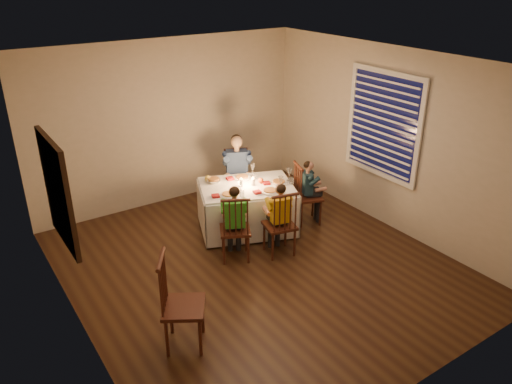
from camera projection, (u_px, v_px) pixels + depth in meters
ground at (258, 265)px, 6.50m from camera, size 5.00×5.00×0.00m
wall_left at (66, 223)px, 4.82m from camera, size 0.02×5.00×2.60m
wall_right at (389, 139)px, 7.10m from camera, size 0.02×5.00×2.60m
wall_back at (169, 123)px, 7.84m from camera, size 4.50×0.02×2.60m
ceiling at (258, 63)px, 5.42m from camera, size 5.00×5.00×0.00m
dining_table at (247, 198)px, 7.19m from camera, size 1.60×1.39×0.67m
chair_adult at (238, 207)px, 8.06m from camera, size 0.51×0.50×0.95m
chair_near_left at (236, 257)px, 6.67m from camera, size 0.52×0.51×0.95m
chair_near_right at (279, 253)px, 6.79m from camera, size 0.46×0.45×0.95m
chair_end at (307, 222)px, 7.60m from camera, size 0.48×0.49×0.95m
chair_extra at (186, 343)px, 5.16m from camera, size 0.58×0.58×1.05m
adult at (238, 207)px, 8.06m from camera, size 0.56×0.55×1.21m
child_green at (236, 257)px, 6.67m from camera, size 0.45×0.44×1.05m
child_yellow at (279, 253)px, 6.79m from camera, size 0.39×0.37×1.03m
child_teal at (307, 222)px, 7.60m from camera, size 0.37×0.38×0.99m
setting_adult at (242, 178)px, 7.35m from camera, size 0.34×0.34×0.02m
setting_green at (229, 195)px, 6.80m from camera, size 0.34×0.34×0.02m
setting_yellow at (270, 191)px, 6.92m from camera, size 0.34×0.34×0.02m
setting_teal at (279, 182)px, 7.20m from camera, size 0.34×0.34×0.02m
candle_left at (241, 183)px, 7.07m from camera, size 0.06×0.06×0.10m
candle_right at (253, 182)px, 7.11m from camera, size 0.06×0.06×0.10m
squash at (208, 178)px, 7.24m from camera, size 0.09×0.09×0.09m
orange_fruit at (261, 181)px, 7.18m from camera, size 0.08×0.08×0.08m
serving_bowl at (214, 181)px, 7.20m from camera, size 0.27×0.27×0.05m
wall_mirror at (58, 193)px, 4.98m from camera, size 0.06×0.95×1.15m
window_blinds at (383, 125)px, 7.07m from camera, size 0.07×1.34×1.54m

